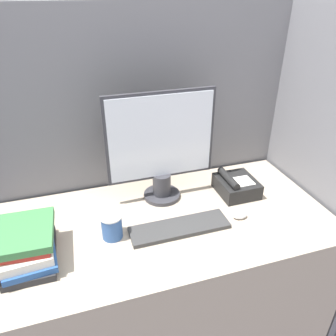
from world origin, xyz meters
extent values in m
cube|color=slate|center=(0.00, 0.79, 0.82)|extent=(1.91, 0.04, 1.65)
cube|color=slate|center=(0.79, 0.40, 0.82)|extent=(0.04, 0.81, 1.65)
cube|color=tan|center=(0.00, 0.37, 0.38)|extent=(1.51, 0.75, 0.76)
cylinder|color=#333338|center=(0.03, 0.56, 0.77)|extent=(0.18, 0.18, 0.02)
cylinder|color=#333338|center=(0.03, 0.56, 0.83)|extent=(0.09, 0.09, 0.11)
cube|color=#333338|center=(0.03, 0.57, 1.09)|extent=(0.52, 0.02, 0.43)
cube|color=silver|center=(0.03, 0.56, 1.09)|extent=(0.49, 0.01, 0.40)
cube|color=#333333|center=(0.03, 0.29, 0.77)|extent=(0.44, 0.13, 0.02)
ellipsoid|color=silver|center=(0.32, 0.29, 0.77)|extent=(0.07, 0.04, 0.03)
cylinder|color=#335999|center=(-0.26, 0.34, 0.81)|extent=(0.09, 0.09, 0.10)
cylinder|color=white|center=(-0.26, 0.34, 0.87)|extent=(0.09, 0.09, 0.01)
cube|color=#262628|center=(-0.58, 0.30, 0.77)|extent=(0.19, 0.29, 0.03)
cube|color=#264C8C|center=(-0.58, 0.31, 0.80)|extent=(0.21, 0.30, 0.03)
cube|color=silver|center=(-0.60, 0.29, 0.83)|extent=(0.23, 0.25, 0.04)
cube|color=maroon|center=(-0.59, 0.31, 0.86)|extent=(0.23, 0.25, 0.02)
cube|color=#38723F|center=(-0.59, 0.31, 0.89)|extent=(0.24, 0.26, 0.03)
cube|color=black|center=(0.41, 0.48, 0.80)|extent=(0.19, 0.20, 0.08)
cube|color=white|center=(0.43, 0.46, 0.84)|extent=(0.08, 0.09, 0.00)
cylinder|color=black|center=(0.36, 0.48, 0.86)|extent=(0.04, 0.18, 0.04)
camera|label=1|loc=(-0.36, -0.76, 1.70)|focal=35.00mm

